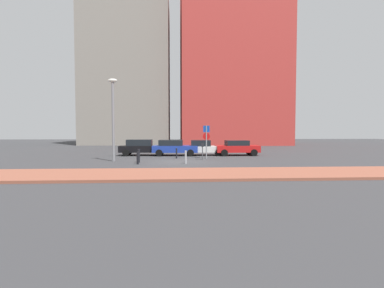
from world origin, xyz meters
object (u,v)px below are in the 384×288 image
at_px(parked_car_white, 203,148).
at_px(parked_car_red, 237,147).
at_px(parked_car_blue, 174,147).
at_px(parking_sign_post, 206,138).
at_px(traffic_bollard_edge, 138,158).
at_px(traffic_bollard_near, 186,157).
at_px(traffic_bollard_mid, 176,153).
at_px(parked_car_black, 143,147).
at_px(street_lamp, 113,112).
at_px(parking_meter, 202,149).
at_px(traffic_bollard_far, 139,156).

distance_m(parked_car_white, parked_car_red, 3.28).
distance_m(parked_car_blue, parking_sign_post, 4.30).
xyz_separation_m(parked_car_blue, traffic_bollard_edge, (-2.52, -7.02, -0.35)).
xyz_separation_m(parked_car_blue, parking_sign_post, (2.75, -3.15, 0.99)).
bearing_deg(parked_car_red, parking_sign_post, -138.32).
xyz_separation_m(traffic_bollard_near, traffic_bollard_mid, (-0.64, 4.00, -0.03)).
height_order(parked_car_black, traffic_bollard_mid, parked_car_black).
bearing_deg(traffic_bollard_edge, parked_car_red, 38.45).
relative_size(street_lamp, traffic_bollard_near, 6.73).
bearing_deg(parked_car_black, traffic_bollard_mid, -44.50).
height_order(parked_car_white, parking_sign_post, parking_sign_post).
height_order(street_lamp, traffic_bollard_near, street_lamp).
distance_m(parked_car_white, traffic_bollard_edge, 8.86).
relative_size(parking_meter, traffic_bollard_edge, 1.55).
distance_m(parked_car_white, traffic_bollard_mid, 3.92).
bearing_deg(street_lamp, traffic_bollard_mid, 22.58).
distance_m(parked_car_blue, traffic_bollard_far, 6.44).
bearing_deg(parked_car_blue, parked_car_red, -2.19).
distance_m(parked_car_white, traffic_bollard_far, 8.03).
xyz_separation_m(street_lamp, traffic_bollard_edge, (2.13, -2.11, -3.35)).
bearing_deg(parked_car_red, traffic_bollard_mid, -155.48).
bearing_deg(traffic_bollard_near, parked_car_black, 118.35).
relative_size(parked_car_blue, traffic_bollard_far, 4.33).
relative_size(parked_car_white, traffic_bollard_mid, 4.73).
xyz_separation_m(parked_car_blue, traffic_bollard_far, (-2.60, -5.89, -0.28)).
xyz_separation_m(parked_car_blue, parking_meter, (2.33, -4.10, 0.09)).
height_order(traffic_bollard_far, traffic_bollard_edge, traffic_bollard_far).
bearing_deg(parked_car_red, parking_meter, -133.69).
xyz_separation_m(parked_car_red, traffic_bollard_far, (-8.63, -5.66, -0.26)).
xyz_separation_m(parked_car_blue, street_lamp, (-4.65, -4.91, 2.99)).
bearing_deg(parked_car_red, traffic_bollard_near, -127.86).
bearing_deg(traffic_bollard_mid, traffic_bollard_far, -133.14).
bearing_deg(traffic_bollard_mid, traffic_bollard_edge, -123.49).
bearing_deg(parking_meter, traffic_bollard_mid, 149.95).
height_order(parked_car_white, traffic_bollard_far, parked_car_white).
relative_size(parked_car_red, parking_sign_post, 1.47).
bearing_deg(parked_car_red, parked_car_white, 174.61).
bearing_deg(parking_meter, traffic_bollard_far, -160.13).
bearing_deg(street_lamp, parked_car_blue, 46.53).
distance_m(parked_car_blue, parking_meter, 4.72).
bearing_deg(traffic_bollard_mid, parked_car_black, 135.50).
xyz_separation_m(parked_car_white, parking_meter, (-0.44, -4.18, 0.12)).
height_order(traffic_bollard_near, traffic_bollard_mid, traffic_bollard_near).
height_order(parking_meter, traffic_bollard_edge, parking_meter).
bearing_deg(street_lamp, parked_car_black, 72.62).
bearing_deg(traffic_bollard_far, traffic_bollard_mid, 46.86).
bearing_deg(parking_sign_post, parked_car_blue, 131.16).
relative_size(parked_car_blue, parked_car_red, 1.05).
relative_size(street_lamp, traffic_bollard_edge, 7.35).
height_order(parked_car_blue, traffic_bollard_near, parked_car_blue).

